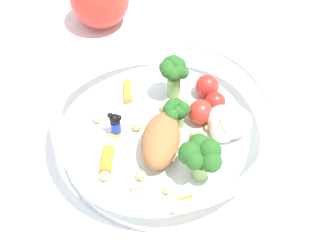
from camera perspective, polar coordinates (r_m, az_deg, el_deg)
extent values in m
plane|color=white|center=(0.55, 0.43, -1.29)|extent=(2.40, 2.40, 0.00)
cylinder|color=white|center=(0.54, 0.00, -1.77)|extent=(0.23, 0.23, 0.01)
torus|color=white|center=(0.50, 0.00, 1.52)|extent=(0.25, 0.25, 0.01)
ellipsoid|color=#935B33|center=(0.51, -0.88, -1.76)|extent=(0.08, 0.08, 0.04)
cylinder|color=#8EB766|center=(0.50, 3.89, -5.30)|extent=(0.02, 0.02, 0.02)
sphere|color=#23561E|center=(0.47, 5.24, -4.33)|extent=(0.02, 0.02, 0.02)
sphere|color=#23561E|center=(0.48, 5.07, -3.03)|extent=(0.02, 0.02, 0.02)
sphere|color=#23561E|center=(0.48, 3.76, -2.29)|extent=(0.02, 0.02, 0.02)
sphere|color=#23561E|center=(0.47, 2.72, -3.33)|extent=(0.03, 0.03, 0.03)
sphere|color=#23561E|center=(0.47, 3.28, -4.22)|extent=(0.02, 0.02, 0.02)
cylinder|color=#7FAD5B|center=(0.54, 1.17, 0.82)|extent=(0.01, 0.01, 0.02)
sphere|color=#23561E|center=(0.52, 1.69, 1.55)|extent=(0.02, 0.02, 0.02)
sphere|color=#23561E|center=(0.53, 2.11, 1.85)|extent=(0.02, 0.02, 0.02)
sphere|color=#23561E|center=(0.53, 1.59, 2.47)|extent=(0.01, 0.01, 0.01)
sphere|color=#23561E|center=(0.53, 1.13, 2.50)|extent=(0.02, 0.02, 0.02)
sphere|color=#23561E|center=(0.53, 0.51, 2.47)|extent=(0.02, 0.02, 0.02)
sphere|color=#23561E|center=(0.53, 0.28, 1.98)|extent=(0.02, 0.02, 0.02)
sphere|color=#23561E|center=(0.52, 0.47, 1.79)|extent=(0.02, 0.02, 0.02)
sphere|color=#23561E|center=(0.52, 1.14, 1.85)|extent=(0.01, 0.01, 0.01)
cylinder|color=#7FAD5B|center=(0.57, 0.70, 4.82)|extent=(0.02, 0.02, 0.03)
sphere|color=#23561E|center=(0.54, 1.24, 6.67)|extent=(0.02, 0.02, 0.02)
sphere|color=#23561E|center=(0.55, 1.78, 6.52)|extent=(0.02, 0.02, 0.02)
sphere|color=#23561E|center=(0.55, 1.23, 7.41)|extent=(0.02, 0.02, 0.02)
sphere|color=#23561E|center=(0.55, 0.70, 7.59)|extent=(0.02, 0.02, 0.02)
sphere|color=#23561E|center=(0.55, 0.25, 7.52)|extent=(0.02, 0.02, 0.02)
sphere|color=#23561E|center=(0.54, -0.15, 7.11)|extent=(0.02, 0.02, 0.02)
sphere|color=#23561E|center=(0.54, 0.05, 6.73)|extent=(0.02, 0.02, 0.02)
sphere|color=#23561E|center=(0.54, 0.63, 6.35)|extent=(0.02, 0.02, 0.02)
sphere|color=silver|center=(0.53, 8.34, 0.12)|extent=(0.02, 0.02, 0.02)
sphere|color=silver|center=(0.53, 8.37, 0.45)|extent=(0.03, 0.03, 0.03)
sphere|color=silver|center=(0.53, 7.70, 0.15)|extent=(0.03, 0.03, 0.03)
sphere|color=silver|center=(0.54, 6.50, 0.81)|extent=(0.03, 0.03, 0.03)
sphere|color=silver|center=(0.53, 6.64, -0.48)|extent=(0.03, 0.03, 0.03)
sphere|color=silver|center=(0.52, 7.77, 0.21)|extent=(0.03, 0.03, 0.03)
cube|color=yellow|center=(0.54, -6.26, -0.72)|extent=(0.02, 0.02, 0.00)
cylinder|color=#1933B2|center=(0.53, -6.35, -0.07)|extent=(0.02, 0.02, 0.02)
sphere|color=black|center=(0.52, -6.48, 0.84)|extent=(0.01, 0.01, 0.01)
sphere|color=black|center=(0.52, -5.99, 1.01)|extent=(0.01, 0.01, 0.01)
sphere|color=black|center=(0.52, -7.04, 1.28)|extent=(0.01, 0.01, 0.01)
cylinder|color=orange|center=(0.48, 1.67, -9.45)|extent=(0.02, 0.03, 0.01)
cylinder|color=orange|center=(0.51, -7.41, -4.11)|extent=(0.03, 0.03, 0.01)
cylinder|color=orange|center=(0.58, -5.16, 4.05)|extent=(0.03, 0.03, 0.01)
sphere|color=red|center=(0.57, 4.78, 4.87)|extent=(0.03, 0.03, 0.03)
sphere|color=red|center=(0.56, 5.76, 2.94)|extent=(0.02, 0.02, 0.02)
sphere|color=red|center=(0.54, 3.99, 1.70)|extent=(0.03, 0.03, 0.03)
sphere|color=tan|center=(0.56, 7.34, 2.02)|extent=(0.01, 0.01, 0.01)
sphere|color=tan|center=(0.55, -8.58, 0.84)|extent=(0.01, 0.01, 0.01)
sphere|color=#D1B775|center=(0.49, -4.07, -8.32)|extent=(0.01, 0.01, 0.01)
sphere|color=tan|center=(0.56, -0.36, 2.29)|extent=(0.01, 0.01, 0.01)
sphere|color=tan|center=(0.57, 6.54, 3.37)|extent=(0.01, 0.01, 0.01)
sphere|color=tan|center=(0.52, 2.48, -2.50)|extent=(0.01, 0.01, 0.01)
sphere|color=tan|center=(0.54, 4.90, -0.16)|extent=(0.01, 0.01, 0.01)
sphere|color=tan|center=(0.50, -3.30, -6.04)|extent=(0.01, 0.01, 0.01)
sphere|color=#D1B775|center=(0.53, 3.23, -0.99)|extent=(0.01, 0.01, 0.01)
sphere|color=#D1B775|center=(0.50, -7.59, -6.10)|extent=(0.01, 0.01, 0.01)
sphere|color=tan|center=(0.54, -3.78, -0.05)|extent=(0.01, 0.01, 0.01)
sphere|color=#D1B775|center=(0.49, -3.92, -7.43)|extent=(0.01, 0.01, 0.01)
sphere|color=#D1B775|center=(0.53, 4.18, -1.29)|extent=(0.01, 0.01, 0.01)
sphere|color=tan|center=(0.49, -0.14, -7.77)|extent=(0.01, 0.01, 0.01)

